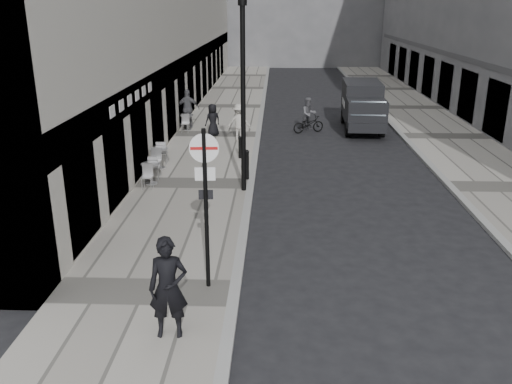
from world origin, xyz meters
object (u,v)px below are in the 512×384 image
walking_man (168,288)px  lamppost (243,86)px  panel_van (363,104)px  cyclist (309,119)px  sign_post (205,189)px

walking_man → lamppost: 8.97m
panel_van → cyclist: (-2.77, -0.92, -0.64)m
walking_man → panel_van: 19.85m
lamppost → cyclist: (2.68, 9.32, -2.94)m
walking_man → lamppost: (0.89, 8.57, 2.50)m
lamppost → walking_man: bearing=-95.9°
sign_post → lamppost: bearing=82.5°
walking_man → sign_post: bearing=70.2°
walking_man → lamppost: lamppost is taller
panel_van → cyclist: size_ratio=2.89×
walking_man → sign_post: size_ratio=0.56×
walking_man → panel_van: size_ratio=0.40×
lamppost → panel_van: (5.45, 10.23, -2.30)m
sign_post → panel_van: sign_post is taller
walking_man → cyclist: size_ratio=1.14×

